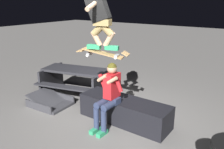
{
  "coord_description": "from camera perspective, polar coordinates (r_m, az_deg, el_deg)",
  "views": [
    {
      "loc": [
        -2.58,
        3.76,
        2.49
      ],
      "look_at": [
        -0.05,
        0.16,
        1.1
      ],
      "focal_mm": 37.63,
      "sensor_mm": 36.0,
      "label": 1
    }
  ],
  "objects": [
    {
      "name": "skater_airborne",
      "position": [
        4.39,
        -3.06,
        14.05
      ],
      "size": [
        0.64,
        0.87,
        1.12
      ],
      "color": "#2D9E66"
    },
    {
      "name": "person_sitting_on_ledge",
      "position": [
        4.65,
        -0.78,
        -4.5
      ],
      "size": [
        0.59,
        0.75,
        1.33
      ],
      "color": "#2D3856",
      "rests_on": "ground"
    },
    {
      "name": "kicker_ramp",
      "position": [
        6.07,
        -14.72,
        -6.62
      ],
      "size": [
        0.99,
        0.83,
        0.4
      ],
      "color": "#38383D",
      "rests_on": "ground"
    },
    {
      "name": "ground_plane",
      "position": [
        5.19,
        0.51,
        -11.11
      ],
      "size": [
        40.0,
        40.0,
        0.0
      ],
      "primitive_type": "plane",
      "color": "slate"
    },
    {
      "name": "ledge_box_main",
      "position": [
        5.06,
        3.01,
        -8.77
      ],
      "size": [
        2.0,
        0.65,
        0.5
      ],
      "primitive_type": "cube",
      "rotation": [
        0.0,
        0.0,
        -0.01
      ],
      "color": "black",
      "rests_on": "ground"
    },
    {
      "name": "picnic_table_back",
      "position": [
        6.41,
        -8.9,
        -0.76
      ],
      "size": [
        1.98,
        1.72,
        0.75
      ],
      "color": "#28282D",
      "rests_on": "ground"
    },
    {
      "name": "skateboard",
      "position": [
        4.46,
        -2.24,
        5.21
      ],
      "size": [
        1.03,
        0.48,
        0.16
      ],
      "color": "#AD8451"
    }
  ]
}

